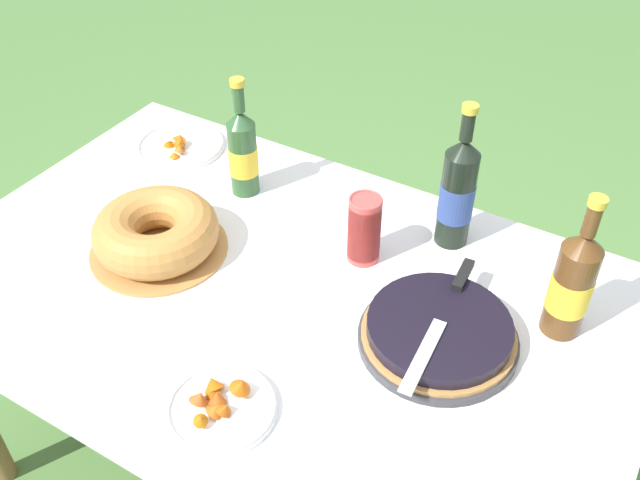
% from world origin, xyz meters
% --- Properties ---
extents(ground_plane, '(16.00, 16.00, 0.00)m').
position_xyz_m(ground_plane, '(0.00, 0.00, 0.00)').
color(ground_plane, '#568442').
extents(garden_table, '(1.50, 0.92, 0.75)m').
position_xyz_m(garden_table, '(0.00, 0.00, 0.67)').
color(garden_table, brown).
rests_on(garden_table, ground_plane).
extents(tablecloth, '(1.51, 0.93, 0.10)m').
position_xyz_m(tablecloth, '(0.00, 0.00, 0.73)').
color(tablecloth, white).
rests_on(tablecloth, garden_table).
extents(berry_tart, '(0.31, 0.31, 0.06)m').
position_xyz_m(berry_tart, '(0.36, 0.02, 0.78)').
color(berry_tart, '#38383D').
rests_on(berry_tart, tablecloth).
extents(serving_knife, '(0.05, 0.38, 0.01)m').
position_xyz_m(serving_knife, '(0.35, 0.05, 0.81)').
color(serving_knife, silver).
rests_on(serving_knife, berry_tart).
extents(bundt_cake, '(0.31, 0.31, 0.10)m').
position_xyz_m(bundt_cake, '(-0.30, -0.05, 0.80)').
color(bundt_cake, '#B78447').
rests_on(bundt_cake, tablecloth).
extents(cup_stack, '(0.07, 0.07, 0.16)m').
position_xyz_m(cup_stack, '(0.11, 0.17, 0.83)').
color(cup_stack, '#E04C47').
rests_on(cup_stack, tablecloth).
extents(cider_bottle_green, '(0.07, 0.07, 0.31)m').
position_xyz_m(cider_bottle_green, '(-0.26, 0.24, 0.86)').
color(cider_bottle_green, '#2D562D').
rests_on(cider_bottle_green, tablecloth).
extents(cider_bottle_amber, '(0.08, 0.08, 0.32)m').
position_xyz_m(cider_bottle_amber, '(0.55, 0.18, 0.87)').
color(cider_bottle_amber, brown).
rests_on(cider_bottle_amber, tablecloth).
extents(juice_bottle_red, '(0.08, 0.08, 0.35)m').
position_xyz_m(juice_bottle_red, '(0.26, 0.32, 0.88)').
color(juice_bottle_red, black).
rests_on(juice_bottle_red, tablecloth).
extents(snack_plate_near, '(0.20, 0.20, 0.06)m').
position_xyz_m(snack_plate_near, '(0.09, -0.33, 0.76)').
color(snack_plate_near, white).
rests_on(snack_plate_near, tablecloth).
extents(snack_plate_left, '(0.24, 0.24, 0.05)m').
position_xyz_m(snack_plate_left, '(-0.52, 0.31, 0.76)').
color(snack_plate_left, white).
rests_on(snack_plate_left, tablecloth).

